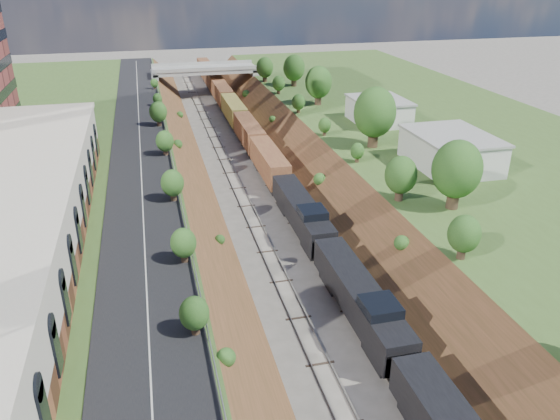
{
  "coord_description": "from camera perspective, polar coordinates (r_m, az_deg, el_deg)",
  "views": [
    {
      "loc": [
        -14.01,
        -7.77,
        29.37
      ],
      "look_at": [
        -1.72,
        41.8,
        6.0
      ],
      "focal_mm": 35.0,
      "sensor_mm": 36.0,
      "label": 1
    }
  ],
  "objects": [
    {
      "name": "platform_right",
      "position": [
        86.74,
        19.84,
        5.06
      ],
      "size": [
        44.0,
        180.0,
        5.0
      ],
      "primitive_type": "cube",
      "color": "#415F27",
      "rests_on": "ground"
    },
    {
      "name": "tree_left_crest",
      "position": [
        35.7,
        -7.53,
        -14.39
      ],
      "size": [
        2.45,
        2.45,
        3.55
      ],
      "color": "#473323",
      "rests_on": "platform_left"
    },
    {
      "name": "rail_right_track",
      "position": [
        75.67,
        -0.14,
        1.83
      ],
      "size": [
        1.58,
        180.0,
        0.18
      ],
      "primitive_type": "cube",
      "color": "gray",
      "rests_on": "ground"
    },
    {
      "name": "embankment_left",
      "position": [
        73.92,
        -10.43,
        0.75
      ],
      "size": [
        10.0,
        180.0,
        10.0
      ],
      "primitive_type": "cube",
      "rotation": [
        0.0,
        0.79,
        0.0
      ],
      "color": "brown",
      "rests_on": "ground"
    },
    {
      "name": "road",
      "position": [
        72.01,
        -14.31,
        4.07
      ],
      "size": [
        8.0,
        180.0,
        0.1
      ],
      "primitive_type": "cube",
      "color": "black",
      "rests_on": "platform_left"
    },
    {
      "name": "tree_right_large",
      "position": [
        60.36,
        18.0,
        4.02
      ],
      "size": [
        5.25,
        5.25,
        7.61
      ],
      "color": "#473323",
      "rests_on": "platform_right"
    },
    {
      "name": "rail_left_track",
      "position": [
        74.7,
        -4.02,
        1.45
      ],
      "size": [
        1.58,
        180.0,
        0.18
      ],
      "primitive_type": "cube",
      "color": "gray",
      "rests_on": "ground"
    },
    {
      "name": "freight_train",
      "position": [
        93.62,
        -3.14,
        7.9
      ],
      "size": [
        2.93,
        149.75,
        4.55
      ],
      "color": "black",
      "rests_on": "ground"
    },
    {
      "name": "embankment_right",
      "position": [
        77.98,
        5.87,
        2.33
      ],
      "size": [
        10.0,
        180.0,
        10.0
      ],
      "primitive_type": "cube",
      "rotation": [
        0.0,
        0.79,
        0.0
      ],
      "color": "brown",
      "rests_on": "ground"
    },
    {
      "name": "overpass",
      "position": [
        132.79,
        -7.86,
        13.76
      ],
      "size": [
        24.5,
        8.3,
        7.4
      ],
      "color": "gray",
      "rests_on": "ground"
    },
    {
      "name": "white_building_near",
      "position": [
        74.02,
        17.41,
        5.86
      ],
      "size": [
        9.0,
        12.0,
        4.0
      ],
      "primitive_type": "cube",
      "color": "silver",
      "rests_on": "platform_right"
    },
    {
      "name": "guardrail",
      "position": [
        71.69,
        -11.08,
        4.72
      ],
      "size": [
        0.1,
        171.0,
        0.7
      ],
      "color": "#99999E",
      "rests_on": "platform_left"
    },
    {
      "name": "white_building_far",
      "position": [
        92.55,
        10.27,
        10.09
      ],
      "size": [
        8.0,
        10.0,
        3.6
      ],
      "primitive_type": "cube",
      "color": "silver",
      "rests_on": "platform_right"
    }
  ]
}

